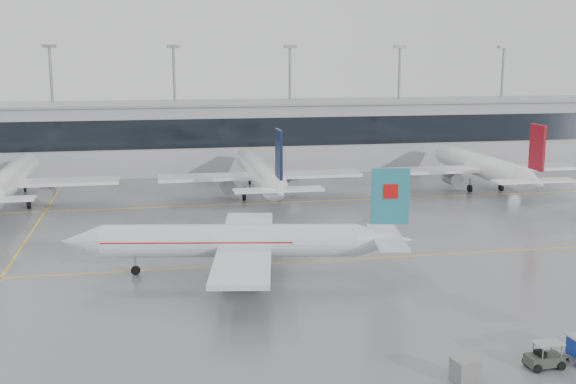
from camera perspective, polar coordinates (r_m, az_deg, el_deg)
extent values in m
plane|color=slate|center=(74.15, 1.74, -5.51)|extent=(320.00, 320.00, 0.00)
cube|color=yellow|center=(74.15, 1.74, -5.51)|extent=(120.00, 0.25, 0.01)
cube|color=yellow|center=(102.79, -1.87, -0.88)|extent=(120.00, 0.25, 0.01)
cube|color=yellow|center=(88.21, -19.95, -3.51)|extent=(0.25, 60.00, 0.01)
cube|color=#A1A1A5|center=(133.20, -4.02, 4.39)|extent=(180.00, 15.00, 12.00)
cube|color=black|center=(125.59, -3.62, 4.70)|extent=(180.00, 0.20, 5.00)
cube|color=gray|center=(132.65, -4.06, 7.06)|extent=(182.00, 16.00, 0.40)
cylinder|color=gray|center=(138.93, -18.08, 6.23)|extent=(0.50, 0.50, 22.00)
cube|color=gray|center=(138.59, -18.36, 10.88)|extent=(2.40, 1.00, 0.60)
cylinder|color=gray|center=(137.89, -8.92, 6.60)|extent=(0.50, 0.50, 22.00)
cube|color=gray|center=(137.54, -9.06, 11.29)|extent=(2.40, 1.00, 0.60)
cylinder|color=gray|center=(140.33, 0.15, 6.80)|extent=(0.50, 0.50, 22.00)
cube|color=gray|center=(139.99, 0.15, 11.42)|extent=(2.40, 1.00, 0.60)
cylinder|color=gray|center=(146.09, 8.72, 6.83)|extent=(0.50, 0.50, 22.00)
cube|color=gray|center=(145.76, 8.85, 11.27)|extent=(2.40, 1.00, 0.60)
cylinder|color=gray|center=(154.78, 16.48, 6.73)|extent=(0.50, 0.50, 22.00)
cube|color=gray|center=(154.47, 16.70, 10.91)|extent=(2.40, 1.00, 0.60)
cylinder|color=silver|center=(69.21, -4.63, -3.86)|extent=(24.33, 7.26, 3.17)
cone|color=silver|center=(71.54, -15.98, -3.76)|extent=(4.48, 3.81, 3.17)
cone|color=silver|center=(69.83, 7.66, -3.79)|extent=(6.06, 4.08, 3.17)
cube|color=silver|center=(69.23, -3.39, -4.18)|extent=(9.41, 26.63, 0.45)
cube|color=silver|center=(69.78, 7.83, -3.55)|extent=(4.48, 10.39, 0.25)
cube|color=teal|center=(68.94, 8.08, -0.34)|extent=(3.61, 0.96, 5.40)
cylinder|color=gray|center=(65.07, -4.00, -6.55)|extent=(3.91, 2.69, 2.10)
cylinder|color=gray|center=(74.28, -3.60, -4.34)|extent=(3.91, 2.69, 2.10)
cylinder|color=gray|center=(70.99, -11.97, -5.57)|extent=(0.20, 0.20, 1.32)
cylinder|color=black|center=(71.18, -11.95, -6.08)|extent=(0.94, 0.45, 0.90)
cylinder|color=gray|center=(67.18, -2.61, -6.19)|extent=(0.24, 0.24, 1.32)
cylinder|color=black|center=(67.38, -2.60, -6.73)|extent=(1.16, 0.63, 1.10)
cylinder|color=gray|center=(72.17, -2.49, -4.98)|extent=(0.24, 0.24, 1.32)
cylinder|color=black|center=(72.35, -2.48, -5.48)|extent=(1.16, 0.63, 1.10)
cube|color=#B70F0F|center=(68.85, 8.09, 0.07)|extent=(1.46, 0.68, 1.40)
cube|color=#B70F0F|center=(69.43, -7.11, -3.69)|extent=(18.28, 6.24, 0.12)
cylinder|color=white|center=(107.64, -21.06, 0.98)|extent=(3.59, 27.36, 3.59)
cone|color=white|center=(122.91, -19.80, 2.21)|extent=(3.59, 4.00, 3.59)
cube|color=white|center=(106.25, -21.19, 0.63)|extent=(29.64, 5.00, 0.45)
cylinder|color=gray|center=(106.21, -18.54, -0.02)|extent=(2.10, 3.60, 2.10)
cylinder|color=gray|center=(118.43, -20.08, 0.62)|extent=(0.20, 0.20, 1.56)
cylinder|color=black|center=(118.56, -20.06, 0.25)|extent=(0.30, 0.90, 0.90)
cylinder|color=gray|center=(105.19, -19.81, -0.52)|extent=(0.24, 0.24, 1.56)
cylinder|color=black|center=(105.34, -19.79, -0.94)|extent=(0.45, 1.10, 1.10)
cylinder|color=white|center=(106.97, -2.30, 1.64)|extent=(3.59, 27.36, 3.59)
cone|color=white|center=(122.33, -3.38, 2.79)|extent=(3.59, 4.00, 3.59)
cone|color=white|center=(90.94, -0.77, 0.02)|extent=(3.59, 5.60, 3.59)
cube|color=white|center=(105.57, -2.18, 1.30)|extent=(29.64, 5.00, 0.45)
cube|color=white|center=(90.69, -0.74, 0.18)|extent=(11.40, 2.80, 0.25)
cube|color=#0D1637|center=(89.77, -0.73, 3.01)|extent=(0.35, 3.60, 6.12)
cylinder|color=gray|center=(105.72, -4.78, 0.46)|extent=(2.10, 3.60, 2.10)
cylinder|color=gray|center=(107.12, 0.33, 0.63)|extent=(2.10, 3.60, 2.10)
cylinder|color=gray|center=(117.82, -3.06, 1.22)|extent=(0.20, 0.20, 1.56)
cylinder|color=black|center=(117.95, -3.05, 0.85)|extent=(0.30, 0.90, 0.90)
cylinder|color=gray|center=(104.61, -3.49, 0.05)|extent=(0.24, 0.24, 1.56)
cylinder|color=black|center=(104.76, -3.49, -0.37)|extent=(0.45, 1.10, 1.10)
cylinder|color=gray|center=(105.37, -0.69, 0.14)|extent=(0.24, 0.24, 1.56)
cylinder|color=black|center=(105.52, -0.69, -0.27)|extent=(0.45, 1.10, 1.10)
cylinder|color=white|center=(117.26, 14.88, 2.10)|extent=(3.59, 27.36, 3.59)
cone|color=white|center=(131.42, 11.95, 3.13)|extent=(3.59, 4.00, 3.59)
cone|color=white|center=(102.85, 18.82, 0.70)|extent=(3.59, 5.60, 3.59)
cube|color=white|center=(115.98, 15.19, 1.79)|extent=(29.64, 5.00, 0.45)
cube|color=white|center=(102.63, 18.88, 0.84)|extent=(11.40, 2.80, 0.25)
cube|color=maroon|center=(101.81, 19.09, 3.35)|extent=(0.35, 3.60, 6.12)
cylinder|color=gray|center=(114.67, 12.89, 1.03)|extent=(2.10, 3.60, 2.10)
cylinder|color=gray|center=(118.82, 17.14, 1.16)|extent=(2.10, 3.60, 2.10)
cylinder|color=gray|center=(127.24, 12.77, 1.68)|extent=(0.20, 0.20, 1.56)
cylinder|color=black|center=(127.36, 12.75, 1.34)|extent=(0.30, 0.90, 0.90)
cylinder|color=gray|center=(114.32, 14.18, 0.66)|extent=(0.24, 0.24, 1.56)
cylinder|color=black|center=(114.45, 14.17, 0.27)|extent=(0.45, 1.10, 1.10)
cylinder|color=gray|center=(116.59, 16.51, 0.73)|extent=(0.24, 0.24, 1.56)
cylinder|color=black|center=(116.72, 16.48, 0.36)|extent=(0.45, 1.10, 1.10)
cube|color=#333730|center=(52.93, 19.57, -12.38)|extent=(2.50, 1.46, 0.71)
cube|color=gray|center=(52.60, 19.84, -11.16)|extent=(2.00, 1.43, 0.06)
cube|color=black|center=(52.60, 19.32, -11.98)|extent=(0.55, 0.84, 0.40)
cylinder|color=gray|center=(53.94, 21.22, -12.11)|extent=(1.22, 0.15, 0.08)
cylinder|color=gray|center=(51.97, 19.49, -11.97)|extent=(0.08, 0.08, 0.91)
cylinder|color=gray|center=(52.83, 18.82, -11.55)|extent=(0.08, 0.08, 0.91)
cylinder|color=gray|center=(52.74, 20.80, -11.72)|extent=(0.08, 0.08, 0.91)
cylinder|color=gray|center=(53.58, 20.12, -11.31)|extent=(0.08, 0.08, 0.91)
cylinder|color=black|center=(52.06, 19.11, -13.06)|extent=(0.62, 0.24, 0.61)
cylinder|color=black|center=(53.06, 18.32, -12.54)|extent=(0.62, 0.24, 0.61)
cylinder|color=black|center=(53.03, 20.80, -12.72)|extent=(0.62, 0.24, 0.61)
cylinder|color=black|center=(54.01, 19.99, -12.22)|extent=(0.62, 0.24, 0.61)
cylinder|color=black|center=(54.90, 21.17, -11.97)|extent=(0.54, 0.22, 0.53)
cube|color=gray|center=(49.30, 13.82, -13.54)|extent=(1.78, 1.70, 1.55)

